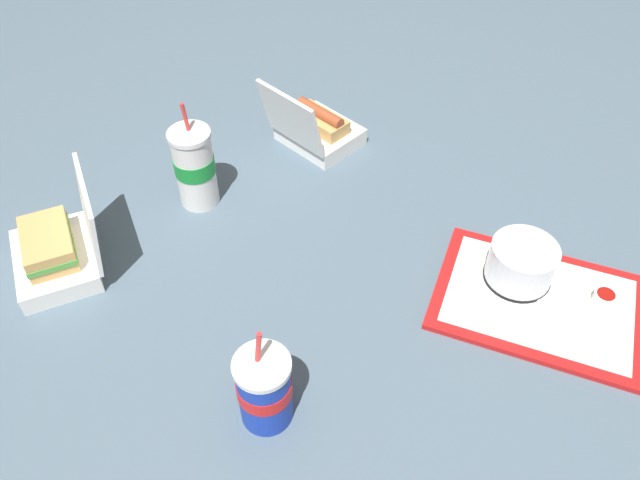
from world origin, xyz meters
name	(u,v)px	position (x,y,z in m)	size (l,w,h in m)	color
ground_plane	(342,259)	(0.00, 0.00, 0.00)	(3.20, 3.20, 0.00)	#4C6070
food_tray	(539,302)	(-0.37, -0.06, 0.01)	(0.39, 0.29, 0.01)	red
cake_container	(521,264)	(-0.32, -0.09, 0.05)	(0.12, 0.12, 0.08)	black
ketchup_cup	(604,298)	(-0.47, -0.10, 0.03)	(0.04, 0.04, 0.02)	white
napkin_stack	(536,280)	(-0.35, -0.10, 0.02)	(0.10, 0.10, 0.00)	white
plastic_fork	(572,347)	(-0.44, 0.02, 0.02)	(0.11, 0.01, 0.01)	white
clamshell_hotdog_center	(317,129)	(0.21, -0.31, 0.04)	(0.22, 0.23, 0.18)	white
clamshell_sandwich_right	(57,250)	(0.47, 0.26, 0.04)	(0.26, 0.25, 0.18)	white
soda_cup_center	(195,167)	(0.34, -0.02, 0.09)	(0.09, 0.09, 0.24)	white
soda_cup_corner	(264,389)	(-0.04, 0.35, 0.07)	(0.09, 0.09, 0.20)	#1938B7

